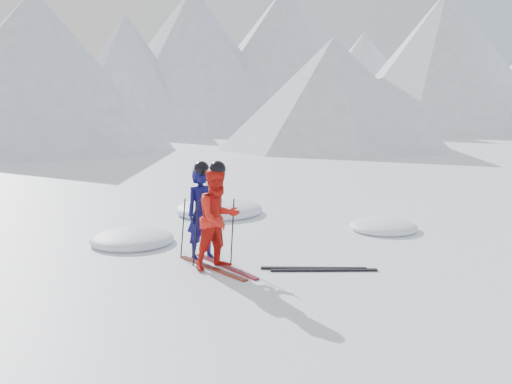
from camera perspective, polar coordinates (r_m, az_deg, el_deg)
name	(u,v)px	position (r m, az deg, el deg)	size (l,w,h in m)	color
ground	(352,249)	(10.08, 10.04, -5.97)	(160.00, 160.00, 0.00)	white
mountain_range	(162,52)	(44.95, -9.84, 14.36)	(106.15, 62.94, 15.53)	#B2BCD1
skier_blue	(202,213)	(9.24, -5.68, -2.27)	(0.57, 0.38, 1.57)	#0E0D4F
skier_red	(218,219)	(8.66, -3.99, -2.81)	(0.79, 0.62, 1.63)	red
pole_blue_left	(183,228)	(9.35, -7.70, -3.81)	(0.02, 0.02, 1.05)	black
pole_blue_right	(211,224)	(9.60, -4.71, -3.40)	(0.02, 0.02, 1.05)	black
pole_red_left	(196,234)	(8.85, -6.36, -4.38)	(0.02, 0.02, 1.09)	black
pole_red_right	(232,231)	(8.96, -2.50, -4.17)	(0.02, 0.02, 1.09)	black
ski_worn_left	(212,268)	(8.82, -4.67, -7.97)	(0.09, 1.70, 0.03)	black
ski_worn_right	(226,266)	(8.90, -3.20, -7.80)	(0.09, 1.70, 0.03)	black
ski_loose_a	(314,268)	(8.82, 6.08, -7.99)	(0.09, 1.70, 0.03)	black
ski_loose_b	(324,270)	(8.75, 7.15, -8.16)	(0.09, 1.70, 0.03)	black
snow_lumps	(264,225)	(11.84, 0.83, -3.54)	(8.67, 7.65, 0.46)	white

